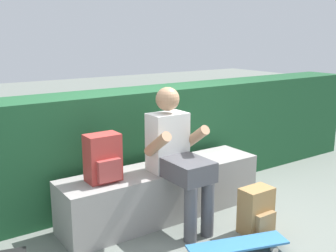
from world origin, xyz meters
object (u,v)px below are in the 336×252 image
backpack_on_bench (103,159)px  skateboard_near_person (238,245)px  backpack_on_ground (257,211)px  person_skater (177,153)px  bench_main (163,191)px

backpack_on_bench → skateboard_near_person: bearing=-52.0°
skateboard_near_person → backpack_on_bench: size_ratio=2.06×
backpack_on_bench → backpack_on_ground: bearing=-33.6°
person_skater → backpack_on_ground: size_ratio=3.07×
person_skater → skateboard_near_person: 0.91m
skateboard_near_person → backpack_on_bench: (-0.70, 0.89, 0.60)m
bench_main → skateboard_near_person: 0.92m
backpack_on_ground → person_skater: bearing=133.1°
person_skater → backpack_on_bench: bearing=160.9°
backpack_on_bench → person_skater: bearing=-19.1°
bench_main → person_skater: size_ratio=1.60×
bench_main → person_skater: bearing=-89.3°
skateboard_near_person → backpack_on_bench: backpack_on_bench is taller
bench_main → backpack_on_bench: (-0.60, -0.01, 0.43)m
bench_main → person_skater: (0.00, -0.22, 0.43)m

